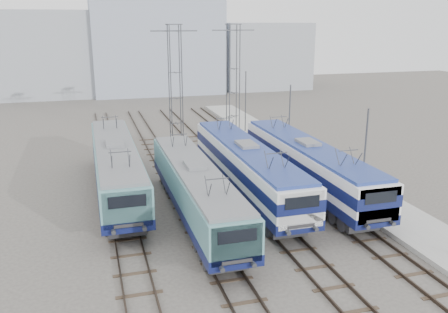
% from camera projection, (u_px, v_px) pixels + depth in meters
% --- Properties ---
extents(ground, '(160.00, 160.00, 0.00)m').
position_uv_depth(ground, '(248.00, 240.00, 27.57)').
color(ground, '#514C47').
extents(platform, '(4.00, 70.00, 0.30)m').
position_uv_depth(platform, '(337.00, 180.00, 37.66)').
color(platform, '#9E9E99').
rests_on(platform, ground).
extents(locomotive_far_left, '(2.95, 18.65, 3.51)m').
position_uv_depth(locomotive_far_left, '(116.00, 165.00, 33.98)').
color(locomotive_far_left, '#0E1546').
rests_on(locomotive_far_left, ground).
extents(locomotive_center_left, '(2.75, 17.39, 3.27)m').
position_uv_depth(locomotive_center_left, '(196.00, 188.00, 29.73)').
color(locomotive_center_left, '#0E1546').
rests_on(locomotive_center_left, ground).
extents(locomotive_center_right, '(2.92, 18.48, 3.47)m').
position_uv_depth(locomotive_center_right, '(247.00, 165.00, 33.87)').
color(locomotive_center_right, '#0E1546').
rests_on(locomotive_center_right, ground).
extents(locomotive_far_right, '(2.90, 18.36, 3.45)m').
position_uv_depth(locomotive_far_right, '(308.00, 163.00, 34.55)').
color(locomotive_far_right, '#0E1546').
rests_on(locomotive_far_right, ground).
extents(catenary_tower_west, '(4.50, 1.20, 12.00)m').
position_uv_depth(catenary_tower_west, '(175.00, 81.00, 46.05)').
color(catenary_tower_west, '#3F4247').
rests_on(catenary_tower_west, ground).
extents(catenary_tower_east, '(4.50, 1.20, 12.00)m').
position_uv_depth(catenary_tower_east, '(233.00, 77.00, 49.65)').
color(catenary_tower_east, '#3F4247').
rests_on(catenary_tower_east, ground).
extents(mast_front, '(0.12, 0.12, 7.00)m').
position_uv_depth(mast_front, '(364.00, 162.00, 30.77)').
color(mast_front, '#3F4247').
rests_on(mast_front, ground).
extents(mast_mid, '(0.12, 0.12, 7.00)m').
position_uv_depth(mast_mid, '(289.00, 124.00, 41.84)').
color(mast_mid, '#3F4247').
rests_on(mast_mid, ground).
extents(mast_rear, '(0.12, 0.12, 7.00)m').
position_uv_depth(mast_rear, '(246.00, 103.00, 52.92)').
color(mast_rear, '#3F4247').
rests_on(mast_rear, ground).
extents(building_west, '(18.00, 12.00, 14.00)m').
position_uv_depth(building_west, '(49.00, 54.00, 79.12)').
color(building_west, '#9299A2').
rests_on(building_west, ground).
extents(building_center, '(22.00, 14.00, 18.00)m').
position_uv_depth(building_center, '(156.00, 41.00, 83.41)').
color(building_center, '#919CB1').
rests_on(building_center, ground).
extents(building_east, '(16.00, 12.00, 12.00)m').
position_uv_depth(building_east, '(262.00, 56.00, 89.60)').
color(building_east, '#9299A2').
rests_on(building_east, ground).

